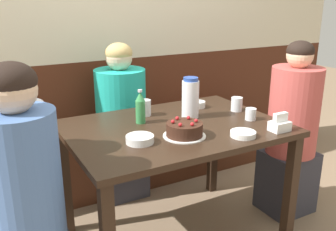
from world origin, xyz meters
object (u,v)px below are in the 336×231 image
object	(u,v)px
water_pitcher	(190,98)
bowl_soup_white	(198,104)
person_pale_blue_shirt	(121,122)
person_grey_tee	(292,134)
glass_water_tall	(145,108)
person_teal_shirt	(28,213)
bowl_rice_small	(243,134)
soju_bottle	(140,107)
person_dark_striped	(20,192)
glass_tumbler_short	(237,104)
birthday_cake	(184,130)
bench_seat	(124,158)
glass_shot_small	(251,114)
napkin_holder	(280,124)
bowl_side_dish	(140,139)

from	to	relation	value
water_pitcher	bowl_soup_white	distance (m)	0.25
person_pale_blue_shirt	person_grey_tee	bearing A→B (deg)	49.75
bowl_soup_white	glass_water_tall	bearing A→B (deg)	178.97
glass_water_tall	person_teal_shirt	world-z (taller)	person_teal_shirt
bowl_rice_small	person_teal_shirt	distance (m)	1.14
soju_bottle	person_dark_striped	distance (m)	0.80
glass_tumbler_short	person_teal_shirt	world-z (taller)	person_teal_shirt
birthday_cake	glass_water_tall	bearing A→B (deg)	93.44
bowl_soup_white	person_pale_blue_shirt	bearing A→B (deg)	129.51
bench_seat	person_teal_shirt	world-z (taller)	person_teal_shirt
glass_shot_small	person_teal_shirt	size ratio (longest dim) A/B	0.06
bowl_rice_small	water_pitcher	bearing A→B (deg)	99.82
water_pitcher	glass_water_tall	world-z (taller)	water_pitcher
glass_shot_small	water_pitcher	bearing A→B (deg)	143.40
soju_bottle	glass_tumbler_short	xyz separation A→B (m)	(0.66, -0.08, -0.05)
person_teal_shirt	person_dark_striped	size ratio (longest dim) A/B	1.03
glass_tumbler_short	glass_shot_small	xyz separation A→B (m)	(-0.04, -0.19, -0.01)
glass_water_tall	person_grey_tee	distance (m)	1.04
person_teal_shirt	person_grey_tee	distance (m)	1.78
bowl_soup_white	glass_shot_small	bearing A→B (deg)	-70.23
napkin_holder	bowl_rice_small	world-z (taller)	napkin_holder
bench_seat	water_pitcher	xyz separation A→B (m)	(0.16, -0.74, 0.66)
bowl_rice_small	birthday_cake	bearing A→B (deg)	151.11
glass_shot_small	person_pale_blue_shirt	world-z (taller)	person_pale_blue_shirt
bowl_rice_small	person_grey_tee	world-z (taller)	person_grey_tee
bowl_side_dish	person_teal_shirt	distance (m)	0.63
bench_seat	glass_water_tall	xyz separation A→B (m)	(-0.07, -0.57, 0.59)
bowl_soup_white	person_dark_striped	size ratio (longest dim) A/B	0.09
glass_tumbler_short	person_grey_tee	world-z (taller)	person_grey_tee
glass_tumbler_short	person_pale_blue_shirt	world-z (taller)	person_pale_blue_shirt
glass_shot_small	person_dark_striped	xyz separation A→B (m)	(-1.35, 0.11, -0.23)
bowl_rice_small	glass_shot_small	distance (m)	0.30
water_pitcher	soju_bottle	distance (m)	0.32
person_pale_blue_shirt	person_dark_striped	size ratio (longest dim) A/B	0.97
bowl_soup_white	glass_water_tall	distance (m)	0.39
glass_tumbler_short	person_grey_tee	xyz separation A→B (m)	(0.38, -0.14, -0.23)
person_pale_blue_shirt	glass_shot_small	bearing A→B (deg)	31.53
soju_bottle	glass_tumbler_short	size ratio (longest dim) A/B	2.24
person_pale_blue_shirt	person_dark_striped	bearing A→B (deg)	-48.59
birthday_cake	water_pitcher	xyz separation A→B (m)	(0.20, 0.27, 0.09)
water_pitcher	person_grey_tee	xyz separation A→B (m)	(0.72, -0.18, -0.31)
soju_bottle	bowl_side_dish	xyz separation A→B (m)	(-0.14, -0.29, -0.08)
napkin_holder	bowl_rice_small	distance (m)	0.24
bowl_soup_white	glass_tumbler_short	size ratio (longest dim) A/B	1.15
bowl_soup_white	person_dark_striped	distance (m)	1.26
bowl_side_dish	person_teal_shirt	bearing A→B (deg)	-168.41
bowl_rice_small	person_pale_blue_shirt	bearing A→B (deg)	105.62
bench_seat	bowl_rice_small	xyz separation A→B (m)	(0.24, -1.16, 0.55)
water_pitcher	person_grey_tee	size ratio (longest dim) A/B	0.21
birthday_cake	glass_water_tall	xyz separation A→B (m)	(-0.03, 0.44, 0.01)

